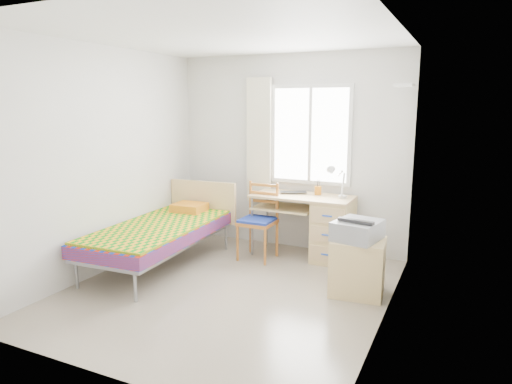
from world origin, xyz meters
TOP-DOWN VIEW (x-y plane):
  - floor at (0.00, 0.00)m, footprint 3.50×3.50m
  - ceiling at (0.00, 0.00)m, footprint 3.50×3.50m
  - wall_back at (0.00, 1.75)m, footprint 3.20×0.00m
  - wall_left at (-1.60, 0.00)m, footprint 0.00×3.50m
  - wall_right at (1.60, 0.00)m, footprint 0.00×3.50m
  - window at (0.30, 1.73)m, footprint 1.10×0.04m
  - curtain at (-0.42, 1.68)m, footprint 0.35×0.05m
  - floating_shelf at (1.49, 1.40)m, footprint 0.20×0.32m
  - bed at (-1.09, 0.36)m, footprint 1.07×2.13m
  - desk at (0.66, 1.41)m, footprint 1.28×0.60m
  - chair at (-0.15, 1.11)m, footprint 0.42×0.42m
  - cabinet at (1.25, 0.50)m, footprint 0.58×0.52m
  - printer at (1.23, 0.51)m, footprint 0.50×0.55m
  - laptop at (0.19, 1.44)m, footprint 0.40×0.33m
  - pen_cup at (0.48, 1.54)m, footprint 0.11×0.11m
  - task_lamp at (0.76, 1.35)m, footprint 0.23×0.32m
  - book at (0.11, 1.39)m, footprint 0.22×0.27m

SIDE VIEW (x-z plane):
  - floor at x=0.00m, z-range 0.00..0.00m
  - cabinet at x=1.25m, z-range 0.00..0.58m
  - desk at x=0.66m, z-range 0.03..0.83m
  - bed at x=-1.09m, z-range -0.01..0.89m
  - chair at x=-0.15m, z-range 0.06..1.03m
  - book at x=0.11m, z-range 0.58..0.60m
  - printer at x=1.23m, z-range 0.58..0.79m
  - laptop at x=0.19m, z-range 0.80..0.83m
  - pen_cup at x=0.48m, z-range 0.80..0.91m
  - task_lamp at x=0.76m, z-range 0.85..1.27m
  - wall_left at x=-1.60m, z-range -0.45..3.05m
  - wall_right at x=1.60m, z-range -0.45..3.05m
  - wall_back at x=0.00m, z-range -0.30..2.90m
  - curtain at x=-0.42m, z-range 0.60..2.30m
  - window at x=0.30m, z-range 0.90..2.20m
  - floating_shelf at x=1.49m, z-range 2.13..2.17m
  - ceiling at x=0.00m, z-range 2.60..2.60m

